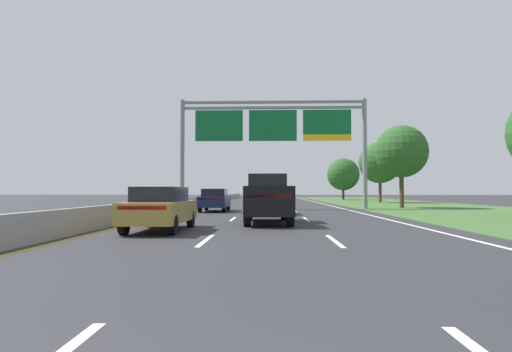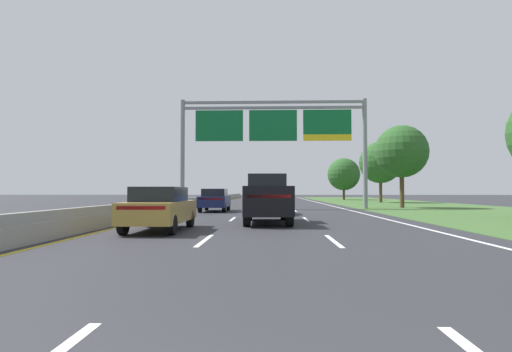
{
  "view_description": "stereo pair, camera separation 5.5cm",
  "coord_description": "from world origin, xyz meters",
  "px_view_note": "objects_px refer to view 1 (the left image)",
  "views": [
    {
      "loc": [
        -0.03,
        -1.46,
        1.43
      ],
      "look_at": [
        -0.83,
        24.41,
        2.36
      ],
      "focal_mm": 29.1,
      "sensor_mm": 36.0,
      "label": 1
    },
    {
      "loc": [
        0.03,
        -1.45,
        1.43
      ],
      "look_at": [
        -0.83,
        24.41,
        2.36
      ],
      "focal_mm": 29.1,
      "sensor_mm": 36.0,
      "label": 2
    }
  ],
  "objects_px": {
    "overhead_sign_gantry": "(273,130)",
    "roadside_tree_far": "(380,162)",
    "roadside_tree_distant": "(343,174)",
    "car_gold_left_lane_sedan": "(161,208)",
    "car_navy_left_lane_sedan": "(215,200)",
    "roadside_tree_mid": "(401,152)",
    "car_blue_centre_lane_sedan": "(269,201)",
    "pickup_truck_black": "(268,199)"
  },
  "relations": [
    {
      "from": "roadside_tree_far",
      "to": "roadside_tree_distant",
      "type": "height_order",
      "value": "roadside_tree_far"
    },
    {
      "from": "car_blue_centre_lane_sedan",
      "to": "roadside_tree_distant",
      "type": "xyz_separation_m",
      "value": [
        11.77,
        40.14,
        3.22
      ]
    },
    {
      "from": "car_navy_left_lane_sedan",
      "to": "car_gold_left_lane_sedan",
      "type": "bearing_deg",
      "value": 179.09
    },
    {
      "from": "car_gold_left_lane_sedan",
      "to": "roadside_tree_far",
      "type": "distance_m",
      "value": 40.0
    },
    {
      "from": "overhead_sign_gantry",
      "to": "roadside_tree_mid",
      "type": "bearing_deg",
      "value": 9.59
    },
    {
      "from": "car_blue_centre_lane_sedan",
      "to": "roadside_tree_distant",
      "type": "distance_m",
      "value": 41.95
    },
    {
      "from": "roadside_tree_far",
      "to": "roadside_tree_distant",
      "type": "bearing_deg",
      "value": 96.5
    },
    {
      "from": "car_navy_left_lane_sedan",
      "to": "roadside_tree_distant",
      "type": "bearing_deg",
      "value": -23.0
    },
    {
      "from": "overhead_sign_gantry",
      "to": "roadside_tree_far",
      "type": "relative_size",
      "value": 2.03
    },
    {
      "from": "car_gold_left_lane_sedan",
      "to": "roadside_tree_mid",
      "type": "height_order",
      "value": "roadside_tree_mid"
    },
    {
      "from": "car_gold_left_lane_sedan",
      "to": "roadside_tree_mid",
      "type": "xyz_separation_m",
      "value": [
        15.01,
        20.23,
        3.9
      ]
    },
    {
      "from": "car_gold_left_lane_sedan",
      "to": "car_blue_centre_lane_sedan",
      "type": "distance_m",
      "value": 11.54
    },
    {
      "from": "overhead_sign_gantry",
      "to": "roadside_tree_distant",
      "type": "relative_size",
      "value": 2.28
    },
    {
      "from": "overhead_sign_gantry",
      "to": "roadside_tree_distant",
      "type": "height_order",
      "value": "overhead_sign_gantry"
    },
    {
      "from": "roadside_tree_far",
      "to": "car_blue_centre_lane_sedan",
      "type": "bearing_deg",
      "value": -118.43
    },
    {
      "from": "car_gold_left_lane_sedan",
      "to": "car_blue_centre_lane_sedan",
      "type": "bearing_deg",
      "value": -19.35
    },
    {
      "from": "pickup_truck_black",
      "to": "car_navy_left_lane_sedan",
      "type": "distance_m",
      "value": 10.81
    },
    {
      "from": "car_navy_left_lane_sedan",
      "to": "roadside_tree_mid",
      "type": "xyz_separation_m",
      "value": [
        14.87,
        6.35,
        3.9
      ]
    },
    {
      "from": "roadside_tree_mid",
      "to": "roadside_tree_far",
      "type": "xyz_separation_m",
      "value": [
        2.37,
        15.57,
        0.15
      ]
    },
    {
      "from": "car_gold_left_lane_sedan",
      "to": "car_navy_left_lane_sedan",
      "type": "bearing_deg",
      "value": -0.3
    },
    {
      "from": "car_blue_centre_lane_sedan",
      "to": "roadside_tree_far",
      "type": "relative_size",
      "value": 0.6
    },
    {
      "from": "car_gold_left_lane_sedan",
      "to": "car_blue_centre_lane_sedan",
      "type": "xyz_separation_m",
      "value": [
        3.88,
        10.87,
        0.0
      ]
    },
    {
      "from": "car_navy_left_lane_sedan",
      "to": "roadside_tree_mid",
      "type": "bearing_deg",
      "value": -67.2
    },
    {
      "from": "car_navy_left_lane_sedan",
      "to": "car_blue_centre_lane_sedan",
      "type": "bearing_deg",
      "value": -129.24
    },
    {
      "from": "roadside_tree_mid",
      "to": "roadside_tree_distant",
      "type": "distance_m",
      "value": 30.79
    },
    {
      "from": "overhead_sign_gantry",
      "to": "car_gold_left_lane_sedan",
      "type": "relative_size",
      "value": 3.42
    },
    {
      "from": "roadside_tree_distant",
      "to": "roadside_tree_mid",
      "type": "bearing_deg",
      "value": -91.19
    },
    {
      "from": "roadside_tree_mid",
      "to": "roadside_tree_far",
      "type": "distance_m",
      "value": 15.75
    },
    {
      "from": "roadside_tree_distant",
      "to": "car_blue_centre_lane_sedan",
      "type": "bearing_deg",
      "value": -106.34
    },
    {
      "from": "car_gold_left_lane_sedan",
      "to": "car_blue_centre_lane_sedan",
      "type": "height_order",
      "value": "same"
    },
    {
      "from": "car_blue_centre_lane_sedan",
      "to": "roadside_tree_mid",
      "type": "relative_size",
      "value": 0.64
    },
    {
      "from": "overhead_sign_gantry",
      "to": "car_gold_left_lane_sedan",
      "type": "distance_m",
      "value": 19.66
    },
    {
      "from": "car_gold_left_lane_sedan",
      "to": "roadside_tree_distant",
      "type": "bearing_deg",
      "value": -16.77
    },
    {
      "from": "overhead_sign_gantry",
      "to": "car_blue_centre_lane_sedan",
      "type": "bearing_deg",
      "value": -92.6
    },
    {
      "from": "car_gold_left_lane_sedan",
      "to": "pickup_truck_black",
      "type": "bearing_deg",
      "value": -45.54
    },
    {
      "from": "overhead_sign_gantry",
      "to": "roadside_tree_mid",
      "type": "xyz_separation_m",
      "value": [
        10.79,
        1.82,
        -1.57
      ]
    },
    {
      "from": "car_navy_left_lane_sedan",
      "to": "overhead_sign_gantry",
      "type": "bearing_deg",
      "value": -42.33
    },
    {
      "from": "pickup_truck_black",
      "to": "car_gold_left_lane_sedan",
      "type": "relative_size",
      "value": 1.24
    },
    {
      "from": "overhead_sign_gantry",
      "to": "roadside_tree_far",
      "type": "bearing_deg",
      "value": 52.89
    },
    {
      "from": "roadside_tree_mid",
      "to": "pickup_truck_black",
      "type": "bearing_deg",
      "value": -124.09
    },
    {
      "from": "car_gold_left_lane_sedan",
      "to": "roadside_tree_far",
      "type": "xyz_separation_m",
      "value": [
        17.38,
        35.8,
        4.05
      ]
    },
    {
      "from": "pickup_truck_black",
      "to": "roadside_tree_far",
      "type": "relative_size",
      "value": 0.74
    }
  ]
}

